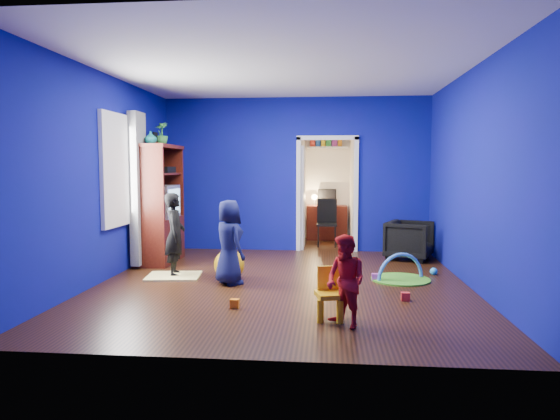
# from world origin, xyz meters

# --- Properties ---
(floor) EXTENTS (5.00, 5.50, 0.01)m
(floor) POSITION_xyz_m (0.00, 0.00, 0.00)
(floor) COLOR black
(floor) RESTS_ON ground
(ceiling) EXTENTS (5.00, 5.50, 0.01)m
(ceiling) POSITION_xyz_m (0.00, 0.00, 2.90)
(ceiling) COLOR white
(ceiling) RESTS_ON wall_back
(wall_back) EXTENTS (5.00, 0.02, 2.90)m
(wall_back) POSITION_xyz_m (0.00, 2.75, 1.45)
(wall_back) COLOR navy
(wall_back) RESTS_ON floor
(wall_front) EXTENTS (5.00, 0.02, 2.90)m
(wall_front) POSITION_xyz_m (0.00, -2.75, 1.45)
(wall_front) COLOR navy
(wall_front) RESTS_ON floor
(wall_left) EXTENTS (0.02, 5.50, 2.90)m
(wall_left) POSITION_xyz_m (-2.50, 0.00, 1.45)
(wall_left) COLOR navy
(wall_left) RESTS_ON floor
(wall_right) EXTENTS (0.02, 5.50, 2.90)m
(wall_right) POSITION_xyz_m (2.50, 0.00, 1.45)
(wall_right) COLOR navy
(wall_right) RESTS_ON floor
(alcove) EXTENTS (1.00, 1.75, 2.50)m
(alcove) POSITION_xyz_m (0.60, 3.62, 1.25)
(alcove) COLOR silver
(alcove) RESTS_ON floor
(armchair) EXTENTS (0.95, 0.94, 0.67)m
(armchair) POSITION_xyz_m (2.02, 1.98, 0.34)
(armchair) COLOR black
(armchair) RESTS_ON floor
(child_black) EXTENTS (0.38, 0.50, 1.22)m
(child_black) POSITION_xyz_m (-1.61, 0.33, 0.61)
(child_black) COLOR black
(child_black) RESTS_ON floor
(child_navy) EXTENTS (0.64, 0.67, 1.15)m
(child_navy) POSITION_xyz_m (-0.72, -0.10, 0.58)
(child_navy) COLOR #0F1139
(child_navy) RESTS_ON floor
(toddler_red) EXTENTS (0.56, 0.57, 0.93)m
(toddler_red) POSITION_xyz_m (0.79, -1.80, 0.46)
(toddler_red) COLOR #AE1E12
(toddler_red) RESTS_ON floor
(vase) EXTENTS (0.22, 0.22, 0.20)m
(vase) POSITION_xyz_m (-2.20, 1.05, 2.06)
(vase) COLOR #0D5D6A
(vase) RESTS_ON tv_armoire
(potted_plant) EXTENTS (0.27, 0.27, 0.39)m
(potted_plant) POSITION_xyz_m (-2.20, 1.57, 2.16)
(potted_plant) COLOR #2D7E33
(potted_plant) RESTS_ON tv_armoire
(tv_armoire) EXTENTS (0.58, 1.14, 1.96)m
(tv_armoire) POSITION_xyz_m (-2.20, 1.35, 0.98)
(tv_armoire) COLOR #40150A
(tv_armoire) RESTS_ON floor
(crt_tv) EXTENTS (0.46, 0.70, 0.54)m
(crt_tv) POSITION_xyz_m (-2.16, 1.35, 1.02)
(crt_tv) COLOR silver
(crt_tv) RESTS_ON tv_armoire
(yellow_blanket) EXTENTS (0.82, 0.69, 0.03)m
(yellow_blanket) POSITION_xyz_m (-1.61, 0.23, 0.01)
(yellow_blanket) COLOR #F2E07A
(yellow_blanket) RESTS_ON floor
(hopper_ball) EXTENTS (0.43, 0.43, 0.43)m
(hopper_ball) POSITION_xyz_m (-0.77, 0.15, 0.22)
(hopper_ball) COLOR yellow
(hopper_ball) RESTS_ON floor
(kid_chair) EXTENTS (0.34, 0.34, 0.50)m
(kid_chair) POSITION_xyz_m (0.64, -1.60, 0.25)
(kid_chair) COLOR yellow
(kid_chair) RESTS_ON floor
(play_mat) EXTENTS (0.83, 0.83, 0.02)m
(play_mat) POSITION_xyz_m (1.64, 0.36, 0.01)
(play_mat) COLOR #408E20
(play_mat) RESTS_ON floor
(toy_arch) EXTENTS (0.70, 0.36, 0.75)m
(toy_arch) POSITION_xyz_m (1.64, 0.36, 0.02)
(toy_arch) COLOR #3F8CD8
(toy_arch) RESTS_ON floor
(window_left) EXTENTS (0.03, 0.95, 1.55)m
(window_left) POSITION_xyz_m (-2.48, 0.35, 1.55)
(window_left) COLOR white
(window_left) RESTS_ON wall_left
(curtain) EXTENTS (0.14, 0.42, 2.40)m
(curtain) POSITION_xyz_m (-2.37, 0.90, 1.25)
(curtain) COLOR slate
(curtain) RESTS_ON floor
(doorway) EXTENTS (1.16, 0.10, 2.10)m
(doorway) POSITION_xyz_m (0.60, 2.75, 1.05)
(doorway) COLOR white
(doorway) RESTS_ON floor
(study_desk) EXTENTS (0.88, 0.44, 0.75)m
(study_desk) POSITION_xyz_m (0.60, 4.26, 0.38)
(study_desk) COLOR #3D140A
(study_desk) RESTS_ON floor
(desk_monitor) EXTENTS (0.40, 0.05, 0.32)m
(desk_monitor) POSITION_xyz_m (0.60, 4.38, 0.95)
(desk_monitor) COLOR black
(desk_monitor) RESTS_ON study_desk
(desk_lamp) EXTENTS (0.14, 0.14, 0.14)m
(desk_lamp) POSITION_xyz_m (0.32, 4.32, 0.93)
(desk_lamp) COLOR #FFD88C
(desk_lamp) RESTS_ON study_desk
(folding_chair) EXTENTS (0.40, 0.40, 0.92)m
(folding_chair) POSITION_xyz_m (0.60, 3.30, 0.46)
(folding_chair) COLOR black
(folding_chair) RESTS_ON floor
(book_shelf) EXTENTS (0.88, 0.24, 0.04)m
(book_shelf) POSITION_xyz_m (0.60, 4.37, 2.02)
(book_shelf) COLOR white
(book_shelf) RESTS_ON study_desk
(toy_0) EXTENTS (0.10, 0.08, 0.10)m
(toy_0) POSITION_xyz_m (1.54, -0.75, 0.05)
(toy_0) COLOR red
(toy_0) RESTS_ON floor
(toy_1) EXTENTS (0.11, 0.11, 0.11)m
(toy_1) POSITION_xyz_m (2.18, 0.76, 0.06)
(toy_1) COLOR #269BDA
(toy_1) RESTS_ON floor
(toy_2) EXTENTS (0.10, 0.08, 0.10)m
(toy_2) POSITION_xyz_m (-0.43, -1.24, 0.05)
(toy_2) COLOR orange
(toy_2) RESTS_ON floor
(toy_3) EXTENTS (0.11, 0.11, 0.11)m
(toy_3) POSITION_xyz_m (1.01, 0.85, 0.06)
(toy_3) COLOR green
(toy_3) RESTS_ON floor
(toy_4) EXTENTS (0.10, 0.08, 0.10)m
(toy_4) POSITION_xyz_m (1.29, 0.29, 0.05)
(toy_4) COLOR #BD46A6
(toy_4) RESTS_ON floor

